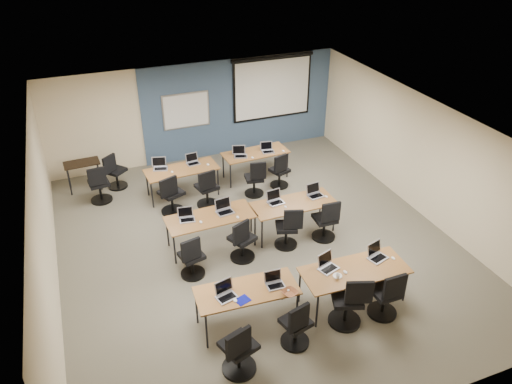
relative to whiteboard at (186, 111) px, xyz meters
name	(u,v)px	position (x,y,z in m)	size (l,w,h in m)	color
floor	(257,244)	(0.30, -4.43, -1.45)	(8.00, 9.00, 0.02)	#6B6354
ceiling	(257,126)	(0.30, -4.43, 1.25)	(8.00, 9.00, 0.02)	white
wall_back	(196,112)	(0.30, 0.07, -0.10)	(8.00, 0.04, 2.70)	beige
wall_front	(386,354)	(0.30, -8.93, -0.10)	(8.00, 0.04, 2.70)	beige
wall_left	(44,231)	(-3.70, -4.43, -0.10)	(0.04, 9.00, 2.70)	beige
wall_right	(422,156)	(4.30, -4.43, -0.10)	(0.04, 9.00, 2.70)	beige
blue_accent_panel	(240,106)	(1.55, 0.04, -0.10)	(5.50, 0.04, 2.70)	#3D5977
whiteboard	(186,111)	(0.00, 0.00, 0.00)	(1.28, 0.03, 0.98)	#B6B6B6
projector_screen	(272,84)	(2.50, -0.02, 0.44)	(2.40, 0.10, 1.82)	black
training_table_front_left	(247,292)	(-0.70, -6.49, -0.77)	(1.73, 0.72, 0.73)	#A6772E
training_table_front_right	(355,271)	(1.26, -6.69, -0.76)	(1.91, 0.79, 0.73)	#9B662A
training_table_mid_left	(211,218)	(-0.61, -4.13, -0.76)	(1.83, 0.76, 0.73)	brown
training_table_mid_right	(293,205)	(1.20, -4.28, -0.76)	(1.82, 0.76, 0.73)	#9C572D
training_table_back_left	(182,171)	(-0.65, -1.88, -0.77)	(1.75, 0.73, 0.73)	#996641
training_table_back_right	(255,154)	(1.34, -1.67, -0.77)	(1.69, 0.70, 0.73)	brown
laptop_0	(226,293)	(-1.07, -6.50, -0.66)	(0.33, 0.28, 0.25)	silver
mouse_0	(235,300)	(-0.96, -6.67, -0.71)	(0.06, 0.10, 0.04)	white
task_chair_0	(239,353)	(-1.18, -7.44, -1.03)	(0.56, 0.54, 1.02)	black
laptop_1	(274,282)	(-0.21, -6.54, -0.66)	(0.30, 0.26, 0.23)	silver
mouse_1	(287,289)	(-0.06, -6.74, -0.71)	(0.06, 0.10, 0.04)	white
task_chair_1	(296,328)	(-0.14, -7.27, -1.05)	(0.48, 0.48, 0.97)	black
laptop_2	(327,265)	(0.83, -6.46, -0.66)	(0.34, 0.29, 0.26)	#B4B4BB
mouse_2	(345,272)	(1.06, -6.70, -0.71)	(0.06, 0.10, 0.03)	white
task_chair_2	(349,305)	(0.90, -7.15, -1.02)	(0.59, 0.57, 1.04)	black
laptop_3	(377,254)	(1.81, -6.52, -0.66)	(0.35, 0.29, 0.26)	silver
mouse_3	(393,258)	(2.07, -6.68, -0.71)	(0.06, 0.10, 0.03)	white
task_chair_3	(386,297)	(1.61, -7.22, -1.04)	(0.52, 0.52, 1.00)	black
laptop_4	(186,217)	(-1.09, -4.05, -0.66)	(0.31, 0.27, 0.24)	#A7A7A9
mouse_4	(201,222)	(-0.85, -4.27, -0.71)	(0.06, 0.10, 0.03)	white
task_chair_4	(192,260)	(-1.25, -4.96, -1.05)	(0.48, 0.48, 0.96)	black
laptop_5	(224,209)	(-0.28, -4.05, -0.65)	(0.35, 0.30, 0.27)	silver
mouse_5	(238,217)	(-0.10, -4.38, -0.71)	(0.06, 0.10, 0.03)	white
task_chair_5	(242,243)	(-0.17, -4.81, -1.04)	(0.54, 0.51, 0.99)	black
laptop_6	(275,200)	(0.85, -4.10, -0.66)	(0.34, 0.29, 0.26)	silver
mouse_6	(285,207)	(0.97, -4.37, -0.71)	(0.06, 0.09, 0.03)	white
task_chair_6	(288,231)	(0.87, -4.75, -1.05)	(0.50, 0.49, 0.97)	black
laptop_7	(315,193)	(1.77, -4.15, -0.66)	(0.34, 0.29, 0.26)	#B5B6BC
mouse_7	(326,197)	(1.98, -4.31, -0.71)	(0.06, 0.09, 0.03)	white
task_chair_7	(326,223)	(1.73, -4.79, -1.04)	(0.51, 0.51, 0.99)	black
laptop_8	(160,166)	(-1.12, -1.65, -0.66)	(0.34, 0.29, 0.26)	silver
mouse_8	(172,172)	(-0.90, -1.96, -0.71)	(0.06, 0.09, 0.03)	white
task_chair_8	(171,198)	(-1.10, -2.59, -1.03)	(0.57, 0.54, 1.02)	black
laptop_9	(193,161)	(-0.32, -1.68, -0.66)	(0.31, 0.27, 0.24)	silver
mouse_9	(208,164)	(0.01, -1.90, -0.71)	(0.06, 0.10, 0.04)	white
task_chair_9	(207,191)	(-0.24, -2.59, -1.04)	(0.52, 0.52, 1.00)	black
laptop_10	(240,154)	(0.91, -1.72, -0.66)	(0.33, 0.28, 0.25)	#BBBBC0
mouse_10	(252,158)	(1.16, -1.95, -0.71)	(0.06, 0.10, 0.04)	white
task_chair_10	(255,181)	(1.00, -2.53, -1.06)	(0.48, 0.48, 0.96)	black
laptop_11	(267,149)	(1.65, -1.74, -0.66)	(0.31, 0.27, 0.24)	#A4A4AF
mouse_11	(283,151)	(2.04, -1.88, -0.71)	(0.06, 0.10, 0.03)	white
task_chair_11	(280,173)	(1.73, -2.37, -1.06)	(0.48, 0.47, 0.95)	black
blue_mousepad	(243,300)	(-0.84, -6.70, -0.72)	(0.23, 0.19, 0.01)	#090D8B
snack_bowl	(290,293)	(-0.07, -6.85, -0.68)	(0.30, 0.30, 0.07)	olive
snack_plate	(337,276)	(0.89, -6.73, -0.71)	(0.16, 0.16, 0.01)	white
coffee_cup	(338,277)	(0.86, -6.79, -0.68)	(0.07, 0.07, 0.06)	white
utility_table	(82,166)	(-2.87, -0.68, -0.80)	(0.85, 0.47, 0.75)	black
spare_chair_a	(115,174)	(-2.14, -0.91, -1.05)	(0.57, 0.49, 0.97)	black
spare_chair_b	(99,187)	(-2.58, -1.46, -1.04)	(0.51, 0.51, 0.99)	black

